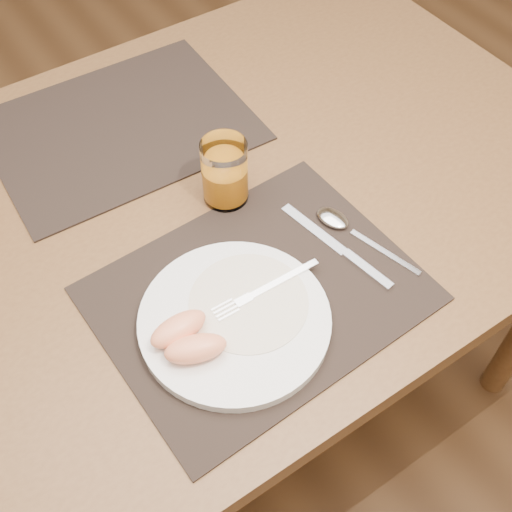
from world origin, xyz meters
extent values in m
plane|color=#55371D|center=(0.00, 0.00, 0.00)|extent=(5.00, 5.00, 0.00)
cube|color=brown|center=(0.00, 0.00, 0.73)|extent=(1.40, 0.90, 0.04)
cylinder|color=brown|center=(0.62, 0.37, 0.35)|extent=(0.06, 0.06, 0.71)
cube|color=black|center=(-0.02, -0.22, 0.75)|extent=(0.46, 0.37, 0.00)
cube|color=black|center=(-0.02, 0.22, 0.75)|extent=(0.46, 0.36, 0.00)
cylinder|color=white|center=(-0.07, -0.24, 0.76)|extent=(0.27, 0.27, 0.02)
cylinder|color=white|center=(-0.04, -0.23, 0.77)|extent=(0.17, 0.17, 0.00)
cube|color=silver|center=(0.02, -0.23, 0.77)|extent=(0.12, 0.01, 0.00)
cube|color=silver|center=(-0.05, -0.23, 0.77)|extent=(0.03, 0.01, 0.00)
cube|color=silver|center=(-0.08, -0.23, 0.77)|extent=(0.03, 0.02, 0.00)
cube|color=silver|center=(0.12, -0.17, 0.76)|extent=(0.04, 0.13, 0.00)
cube|color=silver|center=(0.14, -0.28, 0.76)|extent=(0.03, 0.09, 0.01)
cube|color=silver|center=(0.18, -0.27, 0.76)|extent=(0.04, 0.12, 0.00)
ellipsoid|color=silver|center=(0.16, -0.17, 0.76)|extent=(0.05, 0.06, 0.01)
cylinder|color=white|center=(0.05, -0.03, 0.81)|extent=(0.07, 0.07, 0.11)
cylinder|color=orange|center=(0.05, -0.03, 0.79)|extent=(0.06, 0.06, 0.06)
ellipsoid|color=#FF9968|center=(-0.15, -0.27, 0.79)|extent=(0.09, 0.07, 0.03)
ellipsoid|color=#FF9968|center=(-0.15, -0.23, 0.79)|extent=(0.08, 0.04, 0.03)
camera|label=1|loc=(-0.31, -0.65, 1.53)|focal=45.00mm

